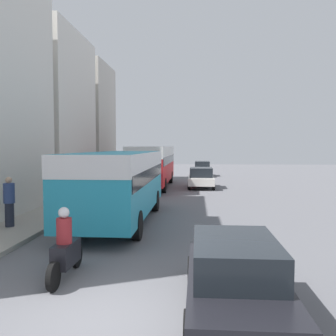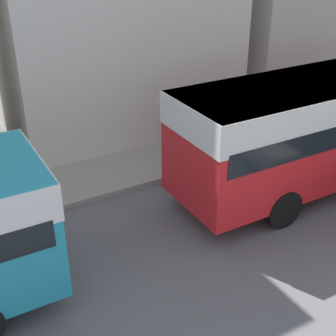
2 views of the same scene
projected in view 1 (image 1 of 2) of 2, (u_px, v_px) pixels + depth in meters
The scene contains 11 objects.
ground_plane at pixel (111, 322), 6.70m from camera, with size 120.00×120.00×0.00m, color slate.
building_far_terrace at pixel (32, 114), 25.00m from camera, with size 6.52×7.69×10.64m.
building_end_row at pixel (73, 124), 32.82m from camera, with size 6.35×6.25×10.25m.
bus_lead at pixel (119, 177), 15.40m from camera, with size 2.67×9.21×2.91m.
bus_following at pixel (153, 161), 28.72m from camera, with size 2.57×10.84×3.14m.
motorcycle_behind_lead at pixel (65, 250), 8.87m from camera, with size 0.39×2.24×1.73m.
car_crossing at pixel (201, 177), 28.32m from camera, with size 1.97×4.14×1.54m.
car_far_curb at pixel (202, 168), 39.73m from camera, with size 1.82×4.09×1.58m.
car_distant at pixel (235, 274), 7.04m from camera, with size 1.84×4.51×1.41m.
pedestrian_near_curb at pixel (102, 176), 25.78m from camera, with size 0.40×0.40×1.85m.
pedestrian_walking_away at pixel (9, 201), 13.95m from camera, with size 0.41×0.41×1.87m.
Camera 1 is at (1.52, -6.43, 3.15)m, focal length 40.00 mm.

